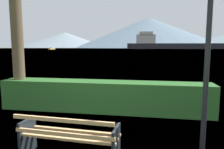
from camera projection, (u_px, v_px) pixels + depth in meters
water_surface at (148, 49)px, 303.55m from camera, size 620.00×620.00×0.00m
park_bench at (68, 137)px, 3.87m from camera, size 1.87×0.69×0.87m
hedge_row at (104, 96)px, 6.85m from camera, size 6.73×0.82×0.97m
lamp_post at (210, 10)px, 3.94m from camera, size 0.30×0.30×4.06m
cargo_ship_large at (170, 44)px, 247.83m from camera, size 119.65×27.52×19.63m
fishing_boat_near at (52, 49)px, 178.11m from camera, size 3.73×6.54×2.09m
distant_hills at (184, 35)px, 538.00m from camera, size 851.14×433.22×77.47m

